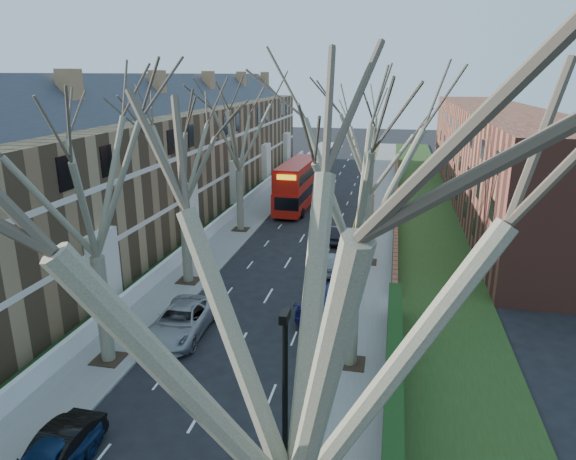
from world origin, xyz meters
The scene contains 21 objects.
pavement_left centered at (-6.00, 39.00, 0.06)m, with size 3.00×102.00×0.12m, color slate.
pavement_right centered at (6.00, 39.00, 0.06)m, with size 3.00×102.00×0.12m, color slate.
terrace_left centered at (-13.65, 31.00, 5.53)m, with size 9.70×78.00×13.60m.
flats_right centered at (17.46, 43.00, 4.98)m, with size 13.97×54.00×10.00m.
wall_hedge_right centered at (7.70, 2.00, 1.12)m, with size 0.70×24.00×1.80m.
front_wall_left centered at (-7.65, 31.00, 0.62)m, with size 0.30×78.00×1.00m.
grass_verge_right centered at (10.50, 39.00, 0.15)m, with size 6.00×102.00×0.06m.
lamp_post centered at (5.00, -3.50, 4.57)m, with size 0.18×0.50×8.11m.
tree_left_mid centered at (-5.70, 6.00, 9.56)m, with size 10.50×10.50×14.71m.
tree_left_far centered at (-5.70, 16.00, 9.24)m, with size 10.15×10.15×14.22m.
tree_left_dist centered at (-5.70, 28.00, 9.56)m, with size 10.50×10.50×14.71m.
tree_right_near centered at (5.70, -6.00, 9.86)m, with size 10.85×10.85×15.20m.
tree_right_mid centered at (5.70, 8.00, 9.56)m, with size 10.50×10.50×14.71m.
tree_right_far centered at (5.70, 22.00, 9.24)m, with size 10.15×10.15×14.22m.
double_decker_bus centered at (-2.27, 36.93, 2.31)m, with size 3.16×11.34×4.70m.
car_left_near centered at (-3.70, -1.13, 0.72)m, with size 1.70×4.23×1.44m, color #0E2448.
car_left_mid centered at (-3.70, -0.74, 0.68)m, with size 1.44×4.12×1.36m, color black.
car_left_far centered at (-3.31, 9.22, 0.79)m, with size 2.62×5.68×1.58m, color gray.
car_right_near centered at (3.70, 13.41, 0.79)m, with size 2.23×5.47×1.59m, color navy.
car_right_mid centered at (3.20, 19.88, 0.69)m, with size 1.63×4.04×1.38m, color #979A9F.
car_right_far centered at (3.14, 26.60, 0.67)m, with size 1.41×4.05×1.34m, color black.
Camera 1 is at (7.15, -13.59, 13.26)m, focal length 32.00 mm.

